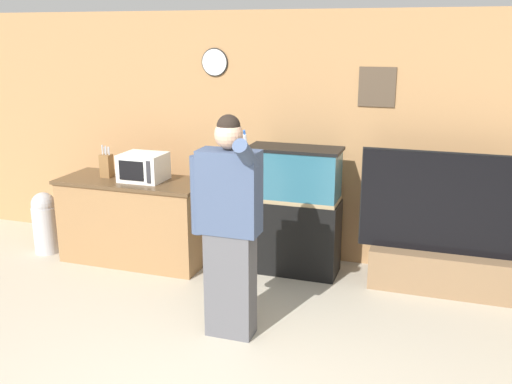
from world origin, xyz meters
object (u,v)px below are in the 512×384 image
counter_island (135,220)px  microwave (143,167)px  knife_block (107,165)px  tv_on_stand (444,252)px  trash_bin (45,222)px  aquarium_on_stand (294,211)px  person_standing (228,225)px

counter_island → microwave: microwave is taller
counter_island → microwave: bearing=3.3°
counter_island → knife_block: size_ratio=4.58×
tv_on_stand → trash_bin: bearing=-175.2°
microwave → aquarium_on_stand: size_ratio=0.34×
aquarium_on_stand → person_standing: (-0.16, -1.39, 0.29)m
tv_on_stand → trash_bin: size_ratio=2.35×
microwave → knife_block: (-0.44, 0.01, -0.01)m
counter_island → knife_block: knife_block is taller
knife_block → tv_on_stand: (3.46, 0.22, -0.63)m
trash_bin → aquarium_on_stand: bearing=7.2°
person_standing → trash_bin: (-2.59, 1.05, -0.58)m
counter_island → knife_block: bearing=177.6°
aquarium_on_stand → counter_island: bearing=-172.1°
knife_block → person_standing: bearing=-32.7°
counter_island → trash_bin: counter_island is taller
microwave → counter_island: bearing=-176.7°
microwave → knife_block: 0.44m
counter_island → person_standing: person_standing is taller
aquarium_on_stand → trash_bin: (-2.75, -0.35, -0.30)m
counter_island → trash_bin: size_ratio=2.27×
microwave → aquarium_on_stand: 1.61m
aquarium_on_stand → microwave: bearing=-171.7°
person_standing → trash_bin: size_ratio=2.60×
knife_block → trash_bin: (-0.76, -0.13, -0.67)m
trash_bin → microwave: bearing=5.7°
person_standing → microwave: bearing=139.9°
counter_island → person_standing: bearing=-37.4°
knife_block → trash_bin: size_ratio=0.50×
counter_island → microwave: 0.60m
tv_on_stand → microwave: bearing=-175.6°
aquarium_on_stand → person_standing: bearing=-96.6°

